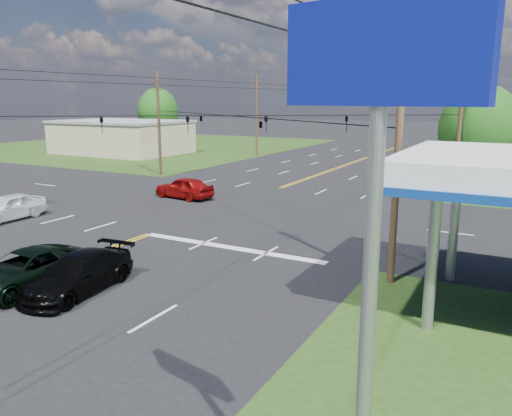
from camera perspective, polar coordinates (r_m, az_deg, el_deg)
The scene contains 19 objects.
ground at distance 33.38m, azimuth -3.20°, elevation 0.15°, with size 280.00×280.00×0.00m, color black.
grass_nw at distance 79.64m, azimuth -12.68°, elevation 6.98°, with size 46.00×48.00×0.03m, color #243912.
stop_bar at distance 24.24m, azimuth -3.06°, elevation -4.56°, with size 10.00×0.50×0.02m, color silver.
retail_nw at distance 68.75m, azimuth -15.08°, elevation 7.73°, with size 16.00×11.00×4.00m, color #BFA98F.
pole_se at distance 19.32m, azimuth 15.88°, elevation 5.56°, with size 1.60×0.28×9.50m.
pole_nw at distance 47.60m, azimuth -11.05°, elevation 9.57°, with size 1.60×0.28×9.50m.
pole_ne at distance 37.03m, azimuth 22.20°, elevation 8.16°, with size 1.60×0.28×9.50m.
pole_left_far at distance 63.41m, azimuth 0.07°, elevation 10.66°, with size 1.60×0.28×10.00m.
pole_right_far at distance 55.92m, azimuth 24.55°, elevation 9.34°, with size 1.60×0.28×10.00m.
span_wire_signals at distance 32.65m, azimuth -3.33°, elevation 10.49°, with size 26.00×18.00×1.13m.
power_lines at distance 30.99m, azimuth -5.41°, elevation 15.18°, with size 26.04×100.00×0.64m.
tree_right_a at distance 39.92m, azimuth 24.15°, elevation 8.17°, with size 5.70×5.70×8.18m.
tree_far_l at distance 77.40m, azimuth -11.15°, elevation 10.76°, with size 6.08×6.08×8.72m.
pickup_dkgreen at distance 20.89m, azimuth -24.85°, elevation -6.45°, with size 2.40×5.21×1.45m, color black.
suv_black at distance 19.80m, azimuth -19.65°, elevation -7.06°, with size 1.98×4.86×1.41m, color black.
pickup_white at distance 32.97m, azimuth -26.49°, elevation 0.08°, with size 1.82×4.53×1.54m, color white.
sedan_red at distance 36.45m, azimuth -8.22°, elevation 2.33°, with size 1.84×4.57×1.56m, color maroon.
polesign_se at distance 5.96m, azimuth 13.64°, elevation 6.53°, with size 2.40×0.69×8.16m.
polesign_ne at distance 43.20m, azimuth 23.36°, elevation 10.56°, with size 2.26×0.27×8.23m.
Camera 1 is at (17.19, -15.74, 7.04)m, focal length 35.00 mm.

